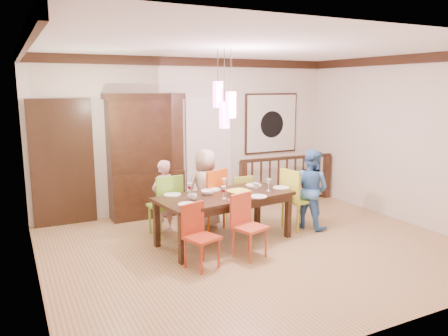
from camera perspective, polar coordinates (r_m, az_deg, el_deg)
name	(u,v)px	position (r m, az deg, el deg)	size (l,w,h in m)	color
floor	(257,247)	(6.65, 4.31, -10.26)	(6.00, 6.00, 0.00)	olive
ceiling	(260,47)	(6.24, 4.69, 15.48)	(6.00, 6.00, 0.00)	white
wall_back	(192,134)	(8.50, -4.26, 4.40)	(6.00, 6.00, 0.00)	beige
wall_left	(31,169)	(5.40, -23.92, -0.08)	(5.00, 5.00, 0.00)	beige
wall_right	(406,140)	(8.23, 22.71, 3.40)	(5.00, 5.00, 0.00)	beige
crown_molding	(260,53)	(6.23, 4.68, 14.75)	(6.00, 5.00, 0.16)	black
panel_door	(63,165)	(7.92, -20.33, 0.38)	(1.04, 0.07, 2.24)	black
white_doorway	(209,154)	(8.66, -1.99, 1.87)	(0.97, 0.05, 2.22)	silver
painting	(271,123)	(9.29, 6.19, 5.82)	(1.25, 0.06, 1.25)	black
pendant_cluster	(224,104)	(6.44, 0.05, 8.30)	(0.27, 0.21, 1.14)	#FF4CA4
dining_table	(224,200)	(6.66, 0.05, -4.20)	(2.17, 1.20, 0.75)	black
chair_far_left	(165,200)	(7.06, -7.78, -4.21)	(0.50, 0.50, 1.00)	#71B22F
chair_far_mid	(208,194)	(7.30, -2.12, -3.47)	(0.61, 0.61, 1.03)	#BC470B
chair_far_right	(239,195)	(7.70, 1.91, -3.53)	(0.39, 0.39, 0.85)	#95A030
chair_near_left	(202,232)	(5.77, -2.91, -8.39)	(0.49, 0.49, 0.85)	#A13117
chair_near_mid	(250,222)	(6.12, 3.40, -7.06)	(0.50, 0.50, 0.89)	#BB4526
chair_end_right	(299,194)	(7.44, 9.77, -3.40)	(0.51, 0.51, 1.02)	#B2C12D
china_hutch	(146,156)	(8.03, -10.20, 1.57)	(1.42, 0.46, 2.24)	black
balustrade	(287,179)	(9.07, 8.19, -1.37)	(2.13, 0.18, 0.96)	black
person_far_left	(163,197)	(7.16, -7.96, -3.75)	(0.44, 0.29, 1.21)	beige
person_far_mid	(205,188)	(7.39, -2.44, -2.65)	(0.66, 0.43, 1.35)	#BCA58E
person_end_right	(311,189)	(7.48, 11.24, -2.68)	(0.65, 0.51, 1.35)	#4378BE
serving_bowl	(239,193)	(6.56, 1.92, -3.29)	(0.33, 0.33, 0.08)	gold
small_bowl	(208,192)	(6.64, -2.16, -3.21)	(0.20, 0.20, 0.06)	white
cup_left	(193,197)	(6.34, -4.05, -3.77)	(0.11, 0.11, 0.09)	silver
cup_right	(256,186)	(7.00, 4.24, -2.35)	(0.10, 0.10, 0.10)	silver
plate_far_left	(172,195)	(6.64, -6.76, -3.48)	(0.26, 0.26, 0.01)	white
plate_far_mid	(212,189)	(6.93, -1.57, -2.82)	(0.26, 0.26, 0.01)	white
plate_far_right	(254,185)	(7.24, 3.88, -2.24)	(0.26, 0.26, 0.01)	white
plate_near_left	(187,204)	(6.09, -4.82, -4.74)	(0.26, 0.26, 0.01)	white
plate_near_mid	(258,196)	(6.51, 4.50, -3.73)	(0.26, 0.26, 0.01)	white
plate_end_right	(281,188)	(7.11, 7.48, -2.55)	(0.26, 0.26, 0.01)	white
wine_glass_a	(190,189)	(6.58, -4.50, -2.79)	(0.08, 0.08, 0.19)	#590C19
wine_glass_b	(225,184)	(6.89, 0.07, -2.15)	(0.08, 0.08, 0.19)	silver
wine_glass_c	(224,193)	(6.36, -0.05, -3.23)	(0.08, 0.08, 0.19)	#590C19
wine_glass_d	(269,185)	(6.88, 5.85, -2.21)	(0.08, 0.08, 0.19)	silver
napkin	(235,200)	(6.27, 1.41, -4.25)	(0.18, 0.14, 0.01)	#D83359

